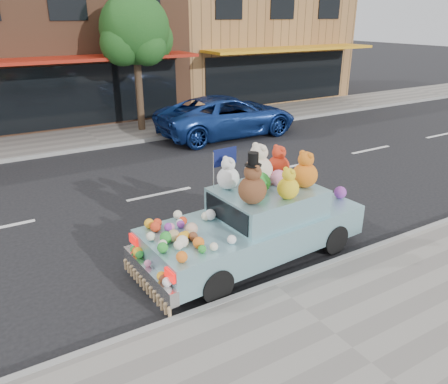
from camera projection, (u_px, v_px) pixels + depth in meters
ground at (160, 194)px, 11.54m from camera, size 120.00×120.00×0.00m
near_sidewalk at (335, 337)px, 6.35m from camera, size 60.00×3.00×0.12m
far_sidewalk at (93, 137)px, 16.69m from camera, size 60.00×3.00×0.12m
near_kerb at (273, 286)px, 7.54m from camera, size 60.00×0.12×0.13m
far_kerb at (104, 146)px, 15.50m from camera, size 60.00×0.12×0.13m
storefront_mid at (51, 33)px, 19.70m from camera, size 10.00×9.80×7.30m
storefront_right at (237, 29)px, 24.43m from camera, size 10.00×9.80×7.30m
street_tree at (135, 35)px, 16.32m from camera, size 3.00×2.70×5.22m
car_blue at (227, 116)px, 16.89m from camera, size 5.55×2.56×1.54m
art_car at (256, 219)px, 8.31m from camera, size 4.59×2.03×2.27m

